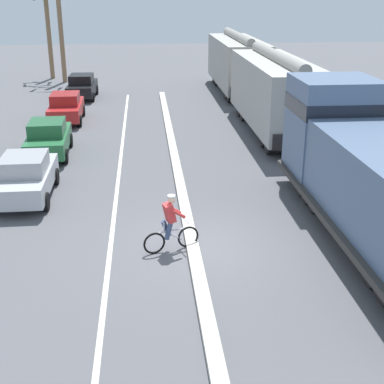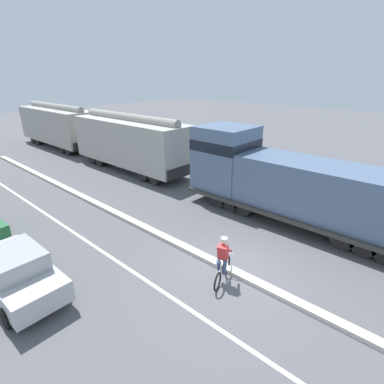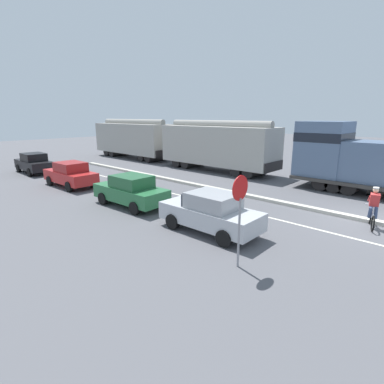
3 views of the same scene
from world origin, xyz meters
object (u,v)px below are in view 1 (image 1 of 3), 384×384
(locomotive, at_px, (369,177))
(cyclist, at_px, (171,225))
(palm_tree_near, at_px, (59,12))
(palm_tree_far, at_px, (47,15))
(parked_car_black, at_px, (82,86))
(parked_car_silver, at_px, (26,176))
(parked_car_red, at_px, (66,107))
(hopper_car_lead, at_px, (275,93))
(hopper_car_middle, at_px, (237,63))
(parked_car_green, at_px, (48,138))

(locomotive, height_order, cyclist, locomotive)
(palm_tree_near, xyz_separation_m, palm_tree_far, (-1.30, 2.00, -0.28))
(parked_car_black, height_order, palm_tree_far, palm_tree_far)
(parked_car_silver, height_order, parked_car_red, same)
(parked_car_black, relative_size, palm_tree_far, 0.63)
(hopper_car_lead, xyz_separation_m, parked_car_black, (-10.89, 10.24, -1.26))
(cyclist, bearing_deg, parked_car_silver, 136.83)
(hopper_car_middle, distance_m, cyclist, 25.35)
(palm_tree_far, bearing_deg, locomotive, -65.46)
(palm_tree_near, bearing_deg, parked_car_silver, -85.58)
(hopper_car_middle, relative_size, palm_tree_far, 1.58)
(locomotive, relative_size, parked_car_red, 2.74)
(hopper_car_middle, relative_size, parked_car_black, 2.50)
(parked_car_black, height_order, palm_tree_near, palm_tree_near)
(palm_tree_near, bearing_deg, hopper_car_lead, -52.81)
(cyclist, bearing_deg, palm_tree_far, 104.34)
(parked_car_green, distance_m, palm_tree_far, 22.84)
(hopper_car_middle, bearing_deg, parked_car_red, -143.66)
(parked_car_silver, relative_size, parked_car_red, 1.00)
(parked_car_silver, distance_m, parked_car_red, 11.78)
(parked_car_black, distance_m, palm_tree_far, 10.38)
(locomotive, height_order, hopper_car_lead, locomotive)
(locomotive, distance_m, hopper_car_lead, 12.16)
(locomotive, xyz_separation_m, cyclist, (-6.07, -0.83, -0.98))
(locomotive, xyz_separation_m, parked_car_green, (-11.05, 9.04, -0.98))
(parked_car_red, bearing_deg, parked_car_silver, -89.52)
(palm_tree_near, distance_m, palm_tree_far, 2.40)
(hopper_car_middle, height_order, cyclist, hopper_car_middle)
(locomotive, xyz_separation_m, palm_tree_near, (-12.97, 29.26, 3.53))
(hopper_car_lead, bearing_deg, parked_car_red, 162.83)
(parked_car_green, xyz_separation_m, parked_car_black, (0.16, 13.36, 0.00))
(locomotive, distance_m, parked_car_green, 14.31)
(locomotive, bearing_deg, parked_car_red, 125.47)
(parked_car_green, bearing_deg, parked_car_black, 89.33)
(locomotive, relative_size, parked_car_green, 2.72)
(parked_car_red, bearing_deg, hopper_car_lead, -17.17)
(palm_tree_far, bearing_deg, cyclist, -75.66)
(parked_car_silver, relative_size, palm_tree_near, 0.54)
(parked_car_silver, relative_size, palm_tree_far, 0.63)
(cyclist, bearing_deg, palm_tree_near, 102.92)
(cyclist, bearing_deg, parked_car_green, 116.77)
(palm_tree_far, bearing_deg, hopper_car_middle, -27.73)
(hopper_car_lead, bearing_deg, palm_tree_near, 127.19)
(parked_car_silver, xyz_separation_m, parked_car_red, (-0.10, 11.78, 0.00))
(parked_car_green, height_order, cyclist, cyclist)
(parked_car_silver, xyz_separation_m, palm_tree_far, (-3.26, 27.45, 4.23))
(cyclist, xyz_separation_m, palm_tree_near, (-6.90, 30.08, 4.51))
(parked_car_red, bearing_deg, cyclist, -72.95)
(hopper_car_middle, xyz_separation_m, cyclist, (-6.07, -24.58, -1.26))
(parked_car_red, bearing_deg, parked_car_green, -89.51)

